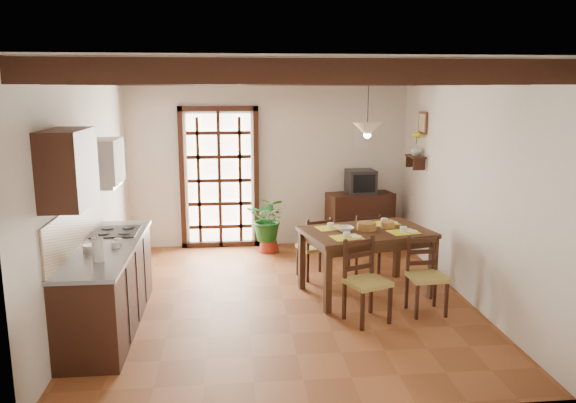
{
  "coord_description": "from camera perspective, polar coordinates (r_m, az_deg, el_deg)",
  "views": [
    {
      "loc": [
        -0.59,
        -6.51,
        2.57
      ],
      "look_at": [
        0.1,
        0.4,
        1.15
      ],
      "focal_mm": 35.0,
      "sensor_mm": 36.0,
      "label": 1
    }
  ],
  "objects": [
    {
      "name": "wall_shelf",
      "position": [
        8.63,
        12.83,
        4.22
      ],
      "size": [
        0.2,
        0.42,
        0.2
      ],
      "color": "black",
      "rests_on": "room_shell"
    },
    {
      "name": "upper_cabinet",
      "position": [
        5.47,
        -21.43,
        3.17
      ],
      "size": [
        0.35,
        0.8,
        0.7
      ],
      "primitive_type": "cube",
      "color": "black",
      "rests_on": "room_shell"
    },
    {
      "name": "ceiling_beams",
      "position": [
        6.54,
        -0.53,
        12.6
      ],
      "size": [
        4.5,
        4.34,
        0.2
      ],
      "color": "black",
      "rests_on": "room_shell"
    },
    {
      "name": "ground_plane",
      "position": [
        7.03,
        -0.49,
        -9.9
      ],
      "size": [
        5.0,
        5.0,
        0.0
      ],
      "primitive_type": "plane",
      "color": "brown"
    },
    {
      "name": "french_door",
      "position": [
        9.07,
        -6.97,
        2.63
      ],
      "size": [
        1.26,
        0.11,
        2.32
      ],
      "color": "white",
      "rests_on": "ground_plane"
    },
    {
      "name": "fuse_box",
      "position": [
        9.27,
        7.39,
        6.39
      ],
      "size": [
        0.25,
        0.03,
        0.32
      ],
      "primitive_type": "cube",
      "color": "white",
      "rests_on": "room_shell"
    },
    {
      "name": "plant_pot",
      "position": [
        8.94,
        -1.96,
        -4.41
      ],
      "size": [
        0.33,
        0.33,
        0.2
      ],
      "primitive_type": "cone",
      "color": "maroon",
      "rests_on": "ground_plane"
    },
    {
      "name": "crt_tv",
      "position": [
        9.09,
        7.4,
        2.03
      ],
      "size": [
        0.46,
        0.43,
        0.38
      ],
      "rotation": [
        0.0,
        0.0,
        0.06
      ],
      "color": "black",
      "rests_on": "sideboard"
    },
    {
      "name": "shelf_vase",
      "position": [
        8.61,
        12.87,
        5.13
      ],
      "size": [
        0.15,
        0.15,
        0.15
      ],
      "primitive_type": "imported",
      "color": "#B2BFB2",
      "rests_on": "wall_shelf"
    },
    {
      "name": "room_shell",
      "position": [
        6.58,
        -0.52,
        4.97
      ],
      "size": [
        4.52,
        5.02,
        2.81
      ],
      "color": "silver",
      "rests_on": "ground_plane"
    },
    {
      "name": "pendant_lamp",
      "position": [
        6.93,
        8.07,
        7.37
      ],
      "size": [
        0.36,
        0.36,
        0.84
      ],
      "color": "black",
      "rests_on": "room_shell"
    },
    {
      "name": "chair_far_right",
      "position": [
        8.03,
        7.74,
        -5.23
      ],
      "size": [
        0.44,
        0.42,
        0.85
      ],
      "rotation": [
        0.0,
        0.0,
        3.27
      ],
      "color": "#A99A48",
      "rests_on": "ground_plane"
    },
    {
      "name": "chair_near_left",
      "position": [
        6.37,
        7.95,
        -9.52
      ],
      "size": [
        0.55,
        0.54,
        0.93
      ],
      "rotation": [
        0.0,
        0.0,
        0.39
      ],
      "color": "#A99A48",
      "rests_on": "ground_plane"
    },
    {
      "name": "chair_far_left",
      "position": [
        7.72,
        2.68,
        -5.78
      ],
      "size": [
        0.49,
        0.48,
        0.86
      ],
      "rotation": [
        0.0,
        0.0,
        3.45
      ],
      "color": "#A99A48",
      "rests_on": "ground_plane"
    },
    {
      "name": "sideboard",
      "position": [
        9.22,
        7.29,
        -1.86
      ],
      "size": [
        1.11,
        0.66,
        0.89
      ],
      "primitive_type": "cube",
      "rotation": [
        0.0,
        0.0,
        0.19
      ],
      "color": "black",
      "rests_on": "ground_plane"
    },
    {
      "name": "range_hood",
      "position": [
        6.68,
        -18.32,
        3.77
      ],
      "size": [
        0.38,
        0.6,
        0.54
      ],
      "color": "white",
      "rests_on": "room_shell"
    },
    {
      "name": "chair_near_right",
      "position": [
        6.74,
        13.83,
        -8.68
      ],
      "size": [
        0.42,
        0.41,
        0.88
      ],
      "rotation": [
        0.0,
        0.0,
        0.05
      ],
      "color": "#A99A48",
      "rests_on": "ground_plane"
    },
    {
      "name": "table_bowl",
      "position": [
        6.96,
        5.78,
        -2.78
      ],
      "size": [
        0.26,
        0.26,
        0.05
      ],
      "primitive_type": "imported",
      "rotation": [
        0.0,
        0.0,
        0.21
      ],
      "color": "white",
      "rests_on": "dining_table"
    },
    {
      "name": "counter_items",
      "position": [
        6.36,
        -17.92,
        -3.69
      ],
      "size": [
        0.5,
        1.43,
        0.25
      ],
      "color": "black",
      "rests_on": "kitchen_counter"
    },
    {
      "name": "dining_table",
      "position": [
        7.07,
        7.95,
        -3.73
      ],
      "size": [
        1.71,
        1.31,
        0.83
      ],
      "rotation": [
        0.0,
        0.0,
        0.23
      ],
      "color": "#382112",
      "rests_on": "ground_plane"
    },
    {
      "name": "kitchen_counter",
      "position": [
        6.42,
        -17.82,
        -8.09
      ],
      "size": [
        0.64,
        2.25,
        1.38
      ],
      "color": "black",
      "rests_on": "ground_plane"
    },
    {
      "name": "potted_plant",
      "position": [
        8.83,
        -1.98,
        -1.54
      ],
      "size": [
        2.02,
        1.86,
        1.85
      ],
      "primitive_type": "imported",
      "rotation": [
        0.0,
        0.0,
        -0.31
      ],
      "color": "#144C19",
      "rests_on": "ground_plane"
    },
    {
      "name": "framed_picture",
      "position": [
        8.6,
        13.52,
        7.78
      ],
      "size": [
        0.03,
        0.32,
        0.32
      ],
      "color": "brown",
      "rests_on": "room_shell"
    },
    {
      "name": "shelf_flowers",
      "position": [
        8.59,
        12.93,
        6.51
      ],
      "size": [
        0.14,
        0.14,
        0.36
      ],
      "color": "yellow",
      "rests_on": "shelf_vase"
    },
    {
      "name": "table_setting",
      "position": [
        7.01,
        8.0,
        -2.03
      ],
      "size": [
        1.11,
        0.74,
        0.1
      ],
      "rotation": [
        0.0,
        0.0,
        0.23
      ],
      "color": "yellow",
      "rests_on": "dining_table"
    }
  ]
}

